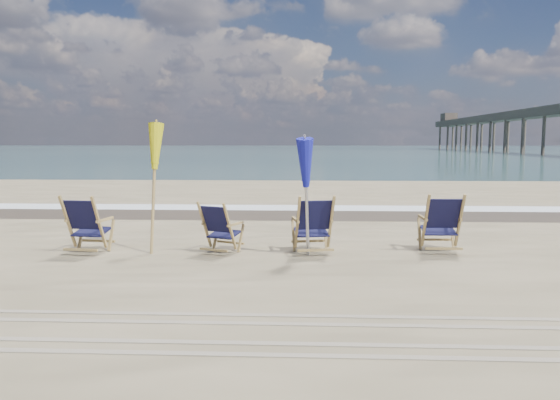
% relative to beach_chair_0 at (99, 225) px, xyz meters
% --- Properties ---
extents(ocean, '(400.00, 400.00, 0.00)m').
position_rel_beach_chair_0_xyz_m(ocean, '(3.21, 126.90, -0.55)').
color(ocean, '#3A5E60').
rests_on(ocean, ground).
extents(surf_foam, '(200.00, 1.40, 0.01)m').
position_rel_beach_chair_0_xyz_m(surf_foam, '(3.21, 7.20, -0.55)').
color(surf_foam, silver).
rests_on(surf_foam, ground).
extents(wet_sand_strip, '(200.00, 2.60, 0.00)m').
position_rel_beach_chair_0_xyz_m(wet_sand_strip, '(3.21, 5.70, -0.55)').
color(wet_sand_strip, '#42362A').
rests_on(wet_sand_strip, ground).
extents(tire_tracks, '(80.00, 1.30, 0.01)m').
position_rel_beach_chair_0_xyz_m(tire_tracks, '(3.21, -3.90, -0.54)').
color(tire_tracks, gray).
rests_on(tire_tracks, ground).
extents(beach_chair_0, '(0.80, 0.87, 1.10)m').
position_rel_beach_chair_0_xyz_m(beach_chair_0, '(0.00, 0.00, 0.00)').
color(beach_chair_0, '#111133').
rests_on(beach_chair_0, ground).
extents(beach_chair_1, '(0.85, 0.89, 0.97)m').
position_rel_beach_chair_0_xyz_m(beach_chair_1, '(2.35, 0.07, -0.06)').
color(beach_chair_1, '#111133').
rests_on(beach_chair_1, ground).
extents(beach_chair_2, '(0.84, 0.91, 1.10)m').
position_rel_beach_chair_0_xyz_m(beach_chair_2, '(4.17, 0.26, 0.00)').
color(beach_chair_2, '#111133').
rests_on(beach_chair_2, ground).
extents(beach_chair_3, '(0.73, 0.82, 1.12)m').
position_rel_beach_chair_0_xyz_m(beach_chair_3, '(6.53, 0.45, 0.01)').
color(beach_chair_3, '#111133').
rests_on(beach_chair_3, ground).
extents(umbrella_yellow, '(0.30, 0.30, 2.38)m').
position_rel_beach_chair_0_xyz_m(umbrella_yellow, '(0.91, 0.34, 1.30)').
color(umbrella_yellow, '#A48449').
rests_on(umbrella_yellow, ground).
extents(umbrella_blue, '(0.30, 0.30, 2.11)m').
position_rel_beach_chair_0_xyz_m(umbrella_blue, '(3.73, 0.00, 1.04)').
color(umbrella_blue, '#A5A5AD').
rests_on(umbrella_blue, ground).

